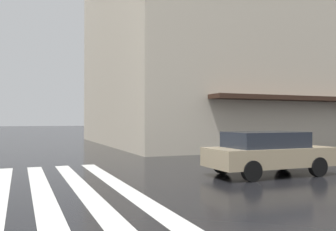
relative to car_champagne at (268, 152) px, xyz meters
name	(u,v)px	position (x,y,z in m)	size (l,w,h in m)	color
car_champagne	(268,152)	(0.00, 0.00, 0.00)	(1.85, 4.10, 1.41)	tan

